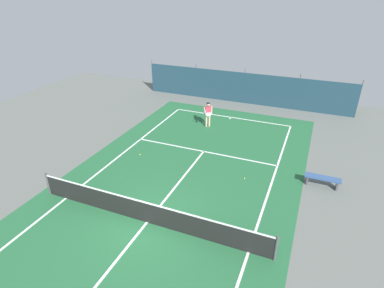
% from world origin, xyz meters
% --- Properties ---
extents(ground_plane, '(36.00, 36.00, 0.00)m').
position_xyz_m(ground_plane, '(0.00, 0.00, 0.00)').
color(ground_plane, slate).
extents(court_surface, '(11.02, 26.60, 0.01)m').
position_xyz_m(court_surface, '(0.00, 0.00, 0.00)').
color(court_surface, '#236038').
rests_on(court_surface, ground).
extents(tennis_net, '(10.12, 0.10, 1.10)m').
position_xyz_m(tennis_net, '(0.00, 0.00, 0.51)').
color(tennis_net, black).
rests_on(tennis_net, ground).
extents(back_fence, '(16.30, 0.98, 2.70)m').
position_xyz_m(back_fence, '(-0.00, 15.72, 0.67)').
color(back_fence, '#1E3D4C').
rests_on(back_fence, ground).
extents(tennis_player, '(0.55, 0.83, 1.64)m').
position_xyz_m(tennis_player, '(-1.00, 9.80, 0.96)').
color(tennis_player, '#D8AD8C').
rests_on(tennis_player, ground).
extents(tennis_ball_near_player, '(0.07, 0.07, 0.07)m').
position_xyz_m(tennis_ball_near_player, '(-3.12, 4.67, 0.03)').
color(tennis_ball_near_player, '#CCDB33').
rests_on(tennis_ball_near_player, ground).
extents(tennis_ball_midcourt, '(0.07, 0.07, 0.07)m').
position_xyz_m(tennis_ball_midcourt, '(2.82, 4.55, 0.03)').
color(tennis_ball_midcourt, '#CCDB33').
rests_on(tennis_ball_midcourt, ground).
extents(courtside_bench, '(1.60, 0.40, 0.49)m').
position_xyz_m(courtside_bench, '(6.31, 5.36, 0.37)').
color(courtside_bench, '#335184').
rests_on(courtside_bench, ground).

